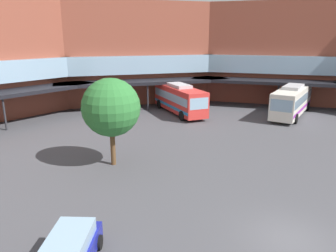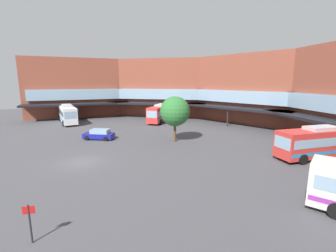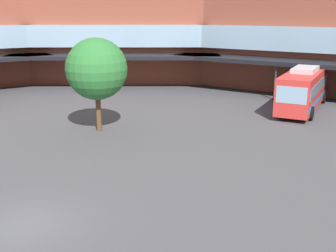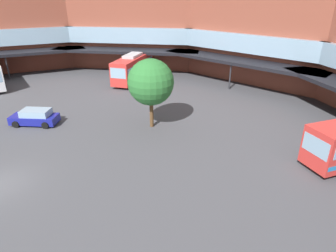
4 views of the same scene
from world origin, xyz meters
name	(u,v)px [view 4 (image 4 of 4)]	position (x,y,z in m)	size (l,w,h in m)	color
ground_plane	(1,184)	(0.00, 0.00, 0.00)	(120.89, 120.89, 0.00)	#47474C
station_building	(234,55)	(0.00, 20.02, 6.65)	(78.88, 48.42, 13.80)	brown
bus_2	(133,67)	(-18.79, 18.58, 1.91)	(8.69, 9.13, 3.77)	red
parked_car	(35,117)	(-9.27, 3.70, 0.74)	(4.02, 4.63, 1.53)	navy
plaza_tree	(151,82)	(-3.03, 13.15, 4.35)	(4.21, 4.21, 6.47)	brown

